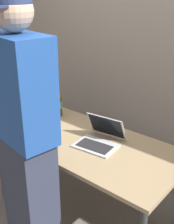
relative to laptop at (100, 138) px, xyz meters
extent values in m
plane|color=slate|center=(-0.12, -0.04, -0.77)|extent=(8.00, 8.00, 0.00)
cube|color=#9E8460|center=(-0.12, -0.04, -0.06)|extent=(1.57, 0.75, 0.03)
cylinder|color=#2D2D30|center=(-0.85, -0.36, -0.43)|extent=(0.06, 0.06, 0.70)
cylinder|color=#2D2D30|center=(-0.85, 0.28, -0.43)|extent=(0.06, 0.06, 0.70)
cube|color=#B7BABC|center=(0.01, -0.06, -0.04)|extent=(0.33, 0.26, 0.01)
cube|color=#232326|center=(0.01, -0.08, -0.03)|extent=(0.27, 0.17, 0.00)
cube|color=#B7BABC|center=(-0.01, 0.10, 0.06)|extent=(0.32, 0.14, 0.19)
cube|color=black|center=(-0.01, 0.09, 0.06)|extent=(0.29, 0.12, 0.18)
cylinder|color=#333333|center=(-0.76, 0.13, 0.05)|extent=(0.06, 0.06, 0.19)
cone|color=#333333|center=(-0.76, 0.13, 0.16)|extent=(0.06, 0.06, 0.02)
cylinder|color=#333333|center=(-0.76, 0.13, 0.20)|extent=(0.03, 0.03, 0.07)
cylinder|color=#BFB74C|center=(-0.76, 0.13, 0.24)|extent=(0.03, 0.03, 0.01)
cylinder|color=#A2CD86|center=(-0.76, 0.13, 0.06)|extent=(0.06, 0.06, 0.07)
cylinder|color=#472B14|center=(-0.60, 0.04, 0.05)|extent=(0.07, 0.07, 0.19)
cone|color=#472B14|center=(-0.60, 0.04, 0.16)|extent=(0.07, 0.07, 0.03)
cylinder|color=#472B14|center=(-0.60, 0.04, 0.22)|extent=(0.03, 0.03, 0.09)
cylinder|color=#BFB74C|center=(-0.60, 0.04, 0.27)|extent=(0.04, 0.04, 0.01)
cylinder|color=gold|center=(-0.60, 0.04, 0.06)|extent=(0.07, 0.07, 0.07)
cylinder|color=#1E5123|center=(-0.69, 0.05, 0.04)|extent=(0.06, 0.06, 0.17)
cone|color=#1E5123|center=(-0.69, 0.05, 0.13)|extent=(0.06, 0.06, 0.02)
cylinder|color=#1E5123|center=(-0.69, 0.05, 0.18)|extent=(0.03, 0.03, 0.08)
cylinder|color=#BFB74C|center=(-0.69, 0.05, 0.23)|extent=(0.03, 0.03, 0.01)
cylinder|color=#66A351|center=(-0.69, 0.05, 0.05)|extent=(0.07, 0.07, 0.06)
cylinder|color=brown|center=(-0.62, 0.16, 0.06)|extent=(0.07, 0.07, 0.20)
cone|color=brown|center=(-0.62, 0.16, 0.17)|extent=(0.07, 0.07, 0.03)
cylinder|color=brown|center=(-0.62, 0.16, 0.22)|extent=(0.03, 0.03, 0.07)
cylinder|color=#BFB74C|center=(-0.62, 0.16, 0.26)|extent=(0.04, 0.04, 0.01)
cylinder|color=#41C69E|center=(-0.62, 0.16, 0.07)|extent=(0.07, 0.07, 0.07)
cube|color=#2D3347|center=(-0.12, -0.61, -0.28)|extent=(0.39, 0.28, 0.98)
cube|color=#1E4793|center=(-0.12, -0.61, 0.52)|extent=(0.46, 0.30, 0.63)
sphere|color=tan|center=(-0.12, -0.61, 0.96)|extent=(0.22, 0.22, 0.22)
sphere|color=navy|center=(-0.12, -0.61, 0.99)|extent=(0.21, 0.21, 0.21)
cube|color=gray|center=(-0.12, 0.74, 0.53)|extent=(6.00, 0.10, 2.60)
camera|label=1|loc=(1.19, -1.57, 1.07)|focal=46.55mm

